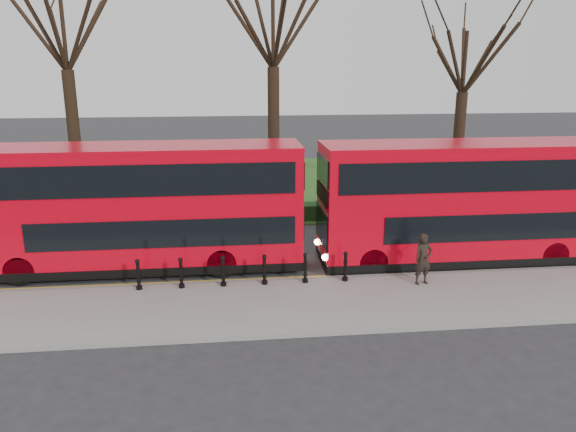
{
  "coord_description": "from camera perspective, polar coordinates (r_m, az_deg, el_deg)",
  "views": [
    {
      "loc": [
        -0.47,
        -19.03,
        7.47
      ],
      "look_at": [
        1.69,
        0.5,
        2.0
      ],
      "focal_mm": 35.0,
      "sensor_mm": 36.0,
      "label": 1
    }
  ],
  "objects": [
    {
      "name": "tree_left",
      "position": [
        30.05,
        -21.94,
        17.96
      ],
      "size": [
        8.17,
        8.17,
        12.76
      ],
      "color": "black",
      "rests_on": "ground"
    },
    {
      "name": "kerb",
      "position": [
        19.5,
        -4.5,
        -6.79
      ],
      "size": [
        60.0,
        0.25,
        0.16
      ],
      "primitive_type": "cube",
      "color": "slate",
      "rests_on": "ground"
    },
    {
      "name": "bus_rear",
      "position": [
        22.16,
        18.22,
        1.27
      ],
      "size": [
        11.46,
        2.63,
        4.56
      ],
      "color": "red",
      "rests_on": "ground"
    },
    {
      "name": "tree_right",
      "position": [
        31.6,
        17.57,
        15.31
      ],
      "size": [
        6.8,
        6.8,
        10.62
      ],
      "color": "black",
      "rests_on": "ground"
    },
    {
      "name": "pedestrian",
      "position": [
        19.41,
        13.58,
        -4.28
      ],
      "size": [
        0.72,
        0.56,
        1.76
      ],
      "primitive_type": "imported",
      "rotation": [
        0.0,
        0.0,
        0.23
      ],
      "color": "black",
      "rests_on": "pavement"
    },
    {
      "name": "tree_mid",
      "position": [
        29.2,
        -1.54,
        19.45
      ],
      "size": [
        8.32,
        8.32,
        12.99
      ],
      "color": "black",
      "rests_on": "ground"
    },
    {
      "name": "bollard_row",
      "position": [
        18.96,
        -4.5,
        -5.58
      ],
      "size": [
        7.08,
        0.15,
        1.0
      ],
      "color": "black",
      "rests_on": "pavement"
    },
    {
      "name": "ground",
      "position": [
        20.45,
        -4.59,
        -5.92
      ],
      "size": [
        120.0,
        120.0,
        0.0
      ],
      "primitive_type": "plane",
      "color": "#28282B",
      "rests_on": "ground"
    },
    {
      "name": "yellow_line_outer",
      "position": [
        19.8,
        -4.52,
        -6.64
      ],
      "size": [
        60.0,
        0.1,
        0.01
      ],
      "primitive_type": "cube",
      "color": "yellow",
      "rests_on": "ground"
    },
    {
      "name": "pavement",
      "position": [
        17.66,
        -4.27,
        -9.25
      ],
      "size": [
        60.0,
        4.0,
        0.15
      ],
      "primitive_type": "cube",
      "color": "gray",
      "rests_on": "ground"
    },
    {
      "name": "hedge",
      "position": [
        26.79,
        -5.09,
        0.19
      ],
      "size": [
        60.0,
        0.9,
        0.8
      ],
      "primitive_type": "cube",
      "color": "black",
      "rests_on": "ground"
    },
    {
      "name": "grass_verge",
      "position": [
        34.84,
        -5.41,
        3.16
      ],
      "size": [
        60.0,
        18.0,
        0.06
      ],
      "primitive_type": "cube",
      "color": "#2A521B",
      "rests_on": "ground"
    },
    {
      "name": "bus_lead",
      "position": [
        20.91,
        -14.63,
        0.74
      ],
      "size": [
        11.51,
        2.64,
        4.58
      ],
      "color": "red",
      "rests_on": "ground"
    },
    {
      "name": "yellow_line_inner",
      "position": [
        19.98,
        -4.54,
        -6.43
      ],
      "size": [
        60.0,
        0.1,
        0.01
      ],
      "primitive_type": "cube",
      "color": "yellow",
      "rests_on": "ground"
    }
  ]
}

